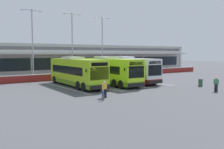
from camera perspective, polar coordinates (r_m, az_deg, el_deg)
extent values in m
plane|color=#4C4C51|center=(29.51, 5.26, -3.39)|extent=(200.00, 200.00, 0.00)
cube|color=silver|center=(52.80, -14.04, 3.12)|extent=(70.00, 10.00, 5.50)
cube|color=#19232D|center=(48.16, -11.88, 2.47)|extent=(66.00, 0.08, 2.20)
cube|color=#4C4C51|center=(48.12, -11.94, 5.87)|extent=(68.00, 0.08, 0.60)
cube|color=beige|center=(46.76, -11.21, 4.75)|extent=(67.00, 3.00, 0.24)
cube|color=gray|center=(52.80, -14.10, 6.38)|extent=(70.00, 10.00, 0.50)
cylinder|color=#999999|center=(43.52, -18.01, 1.83)|extent=(0.20, 0.20, 4.20)
cylinder|color=#999999|center=(48.61, -3.88, 2.35)|extent=(0.20, 0.20, 4.20)
cylinder|color=#999999|center=(56.03, 7.05, 2.66)|extent=(0.20, 0.20, 4.20)
cylinder|color=#999999|center=(64.98, 15.21, 2.83)|extent=(0.20, 0.20, 4.20)
cube|color=maroon|center=(41.51, -7.78, -0.33)|extent=(60.00, 0.36, 1.00)
cube|color=#B2B2B2|center=(41.47, -7.78, 0.43)|extent=(60.00, 0.40, 0.10)
cube|color=#9ED11E|center=(32.27, -8.18, 0.69)|extent=(2.98, 12.08, 3.19)
cube|color=#598419|center=(32.39, -8.15, -1.63)|extent=(3.00, 12.10, 0.56)
cube|color=black|center=(32.61, -8.48, 1.16)|extent=(2.92, 9.69, 0.96)
cube|color=black|center=(26.98, -2.88, 0.23)|extent=(2.31, 0.18, 1.40)
cube|color=black|center=(26.91, -2.88, 2.35)|extent=(2.05, 0.15, 0.40)
cube|color=silver|center=(33.10, -8.95, 3.79)|extent=(2.15, 2.87, 0.28)
cube|color=black|center=(27.05, -2.75, -2.95)|extent=(2.45, 0.25, 0.44)
cube|color=black|center=(28.01, -0.67, 1.12)|extent=(0.08, 0.12, 0.36)
cube|color=black|center=(26.57, -5.98, 0.89)|extent=(0.08, 0.12, 0.36)
cylinder|color=black|center=(37.06, -9.46, -0.94)|extent=(0.36, 1.05, 1.04)
cylinder|color=black|center=(36.18, -12.93, -1.14)|extent=(0.36, 1.05, 1.04)
cylinder|color=black|center=(30.10, -3.53, -2.22)|extent=(0.36, 1.05, 1.04)
cylinder|color=black|center=(29.02, -7.64, -2.52)|extent=(0.36, 1.05, 1.04)
cylinder|color=black|center=(28.90, -2.16, -2.51)|extent=(0.36, 1.05, 1.04)
cylinder|color=black|center=(27.77, -6.41, -2.84)|extent=(0.36, 1.05, 1.04)
cube|color=#9ED11E|center=(34.03, -0.67, 0.96)|extent=(2.98, 12.08, 3.19)
cube|color=#598419|center=(34.14, -0.67, -1.24)|extent=(3.00, 12.10, 0.56)
cube|color=black|center=(34.35, -1.03, 1.40)|extent=(2.92, 9.69, 0.96)
cube|color=black|center=(29.17, 5.58, 0.56)|extent=(2.31, 0.18, 1.40)
cube|color=black|center=(29.10, 5.61, 2.52)|extent=(2.05, 0.15, 0.40)
cube|color=silver|center=(34.80, -1.56, 3.90)|extent=(2.15, 2.87, 0.28)
cube|color=black|center=(29.24, 5.69, -2.38)|extent=(2.45, 0.25, 0.44)
cube|color=black|center=(30.34, 7.33, 1.37)|extent=(0.08, 0.12, 0.36)
cube|color=black|center=(28.55, 2.86, 1.19)|extent=(0.08, 0.12, 0.36)
cylinder|color=black|center=(38.68, -2.81, -0.64)|extent=(0.36, 1.05, 1.04)
cylinder|color=black|center=(37.54, -5.97, -0.82)|extent=(0.36, 1.05, 1.04)
cylinder|color=black|center=(32.21, 4.18, -1.76)|extent=(0.36, 1.05, 1.04)
cylinder|color=black|center=(30.83, 0.63, -2.04)|extent=(0.36, 1.05, 1.04)
cylinder|color=black|center=(31.11, 5.73, -2.00)|extent=(0.36, 1.05, 1.04)
cylinder|color=black|center=(29.69, 2.12, -2.31)|extent=(0.36, 1.05, 1.04)
cube|color=silver|center=(37.01, 3.52, 1.26)|extent=(2.98, 12.08, 3.19)
cube|color=#AD1E1E|center=(37.11, 3.51, -0.76)|extent=(3.00, 12.10, 0.56)
cube|color=black|center=(37.31, 3.16, 1.67)|extent=(2.92, 9.69, 0.96)
cube|color=black|center=(32.42, 9.78, 0.94)|extent=(2.31, 0.18, 1.40)
cube|color=black|center=(32.36, 9.82, 2.71)|extent=(2.05, 0.15, 0.40)
cube|color=silver|center=(37.75, 2.63, 3.97)|extent=(2.15, 2.87, 0.28)
cube|color=black|center=(32.47, 9.88, -1.71)|extent=(2.45, 0.25, 0.44)
cube|color=black|center=(33.65, 11.21, 1.66)|extent=(0.08, 0.12, 0.36)
cube|color=black|center=(31.69, 7.43, 1.52)|extent=(0.08, 0.12, 0.36)
cylinder|color=black|center=(41.55, 1.07, -0.25)|extent=(0.36, 1.05, 1.04)
cylinder|color=black|center=(40.26, -1.75, -0.41)|extent=(0.36, 1.05, 1.04)
cylinder|color=black|center=(35.38, 8.15, -1.20)|extent=(0.36, 1.05, 1.04)
cylinder|color=black|center=(33.87, 5.10, -1.44)|extent=(0.36, 1.05, 1.04)
cylinder|color=black|center=(34.35, 9.68, -1.40)|extent=(0.36, 1.05, 1.04)
cylinder|color=black|center=(32.78, 6.61, -1.66)|extent=(0.36, 1.05, 1.04)
cube|color=silver|center=(31.24, -10.91, -2.99)|extent=(0.14, 13.00, 0.01)
cube|color=silver|center=(33.16, -4.26, -2.46)|extent=(0.14, 13.00, 0.01)
cube|color=silver|center=(35.47, 1.58, -1.97)|extent=(0.14, 13.00, 0.01)
cube|color=silver|center=(38.11, 6.66, -1.53)|extent=(0.14, 13.00, 0.01)
cube|color=black|center=(23.75, -1.98, -4.37)|extent=(0.15, 0.19, 0.84)
cube|color=black|center=(23.75, -1.50, -4.36)|extent=(0.15, 0.19, 0.84)
cube|color=gold|center=(23.65, -1.74, -2.69)|extent=(0.35, 0.24, 0.56)
cube|color=gold|center=(23.52, -2.17, -2.80)|extent=(0.10, 0.11, 0.54)
cube|color=gold|center=(23.78, -1.32, -2.71)|extent=(0.10, 0.11, 0.54)
sphere|color=#DBB293|center=(23.60, -1.75, -1.75)|extent=(0.22, 0.22, 0.22)
cube|color=black|center=(23.56, -2.33, -3.92)|extent=(0.14, 0.29, 0.22)
cylinder|color=black|center=(23.53, -2.33, -3.49)|extent=(0.02, 0.02, 0.16)
cube|color=black|center=(29.91, 22.56, -2.82)|extent=(0.22, 0.23, 0.84)
cube|color=black|center=(29.84, 22.92, -2.85)|extent=(0.22, 0.23, 0.84)
cube|color=#387F4C|center=(29.79, 22.78, -1.50)|extent=(0.40, 0.39, 0.56)
cube|color=#387F4C|center=(29.74, 22.37, -1.56)|extent=(0.13, 0.13, 0.54)
cube|color=#387F4C|center=(29.86, 23.19, -1.56)|extent=(0.13, 0.13, 0.54)
sphere|color=#DBB293|center=(29.76, 22.81, -0.76)|extent=(0.22, 0.22, 0.22)
cube|color=slate|center=(22.38, -2.23, -5.35)|extent=(0.13, 0.14, 0.52)
cube|color=slate|center=(22.44, -1.95, -5.32)|extent=(0.13, 0.14, 0.52)
cube|color=#2D5693|center=(22.34, -2.10, -4.24)|extent=(0.25, 0.23, 0.35)
cube|color=#2D5693|center=(22.22, -2.24, -4.34)|extent=(0.08, 0.08, 0.33)
cube|color=#2D5693|center=(22.47, -1.95, -4.23)|extent=(0.08, 0.08, 0.33)
sphere|color=tan|center=(22.30, -2.10, -3.63)|extent=(0.14, 0.14, 0.14)
cylinder|color=#9E9EA3|center=(40.75, -17.74, 6.43)|extent=(0.20, 0.20, 11.00)
cylinder|color=#9E9EA3|center=(41.27, -17.94, 13.87)|extent=(2.80, 0.10, 0.10)
cube|color=silver|center=(40.86, -19.87, 13.77)|extent=(0.44, 0.28, 0.20)
cube|color=silver|center=(41.69, -16.05, 13.69)|extent=(0.44, 0.28, 0.20)
cylinder|color=#9E9EA3|center=(42.92, -9.09, 6.51)|extent=(0.20, 0.20, 11.00)
cylinder|color=#9E9EA3|center=(43.41, -9.19, 13.59)|extent=(2.80, 0.10, 0.10)
cube|color=silver|center=(42.80, -10.92, 13.55)|extent=(0.44, 0.28, 0.20)
cube|color=silver|center=(44.02, -7.50, 13.35)|extent=(0.44, 0.28, 0.20)
cylinder|color=#9E9EA3|center=(46.80, -2.26, 6.43)|extent=(0.20, 0.20, 11.00)
cylinder|color=#9E9EA3|center=(47.25, -2.28, 12.93)|extent=(2.80, 0.10, 0.10)
cube|color=silver|center=(46.50, -3.77, 12.92)|extent=(0.44, 0.28, 0.20)
cube|color=silver|center=(48.00, -0.84, 12.68)|extent=(0.44, 0.28, 0.20)
cylinder|color=#2D5133|center=(33.84, 19.62, -1.87)|extent=(0.52, 0.52, 0.85)
cylinder|color=black|center=(33.79, 19.64, -1.08)|extent=(0.54, 0.54, 0.08)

